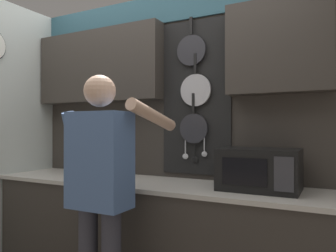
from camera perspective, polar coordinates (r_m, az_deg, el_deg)
The scene contains 6 objects.
base_cabinet_counter at distance 2.62m, azimuth -3.78°, elevation -19.26°, with size 2.58×0.60×0.88m.
back_wall_unit at distance 2.73m, azimuth -1.31°, elevation 3.77°, with size 3.15×0.20×2.40m.
microwave at distance 2.23m, azimuth 15.63°, elevation -7.27°, with size 0.50×0.35×0.27m.
knife_block at distance 2.80m, azimuth -11.42°, elevation -6.67°, with size 0.11×0.15×0.26m.
utensil_crock at distance 2.92m, azimuth -14.35°, elevation -6.76°, with size 0.12×0.12×0.34m.
person at distance 2.10m, azimuth -11.62°, elevation -9.33°, with size 0.54×0.63×1.62m.
Camera 1 is at (1.29, -2.12, 1.28)m, focal length 35.00 mm.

